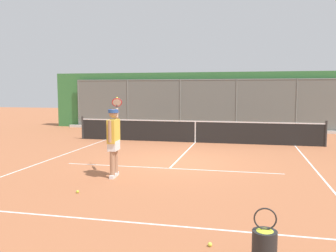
% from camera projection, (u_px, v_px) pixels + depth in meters
% --- Properties ---
extents(ground_plane, '(60.00, 60.00, 0.00)m').
position_uv_depth(ground_plane, '(175.00, 162.00, 11.36)').
color(ground_plane, '#A8603D').
extents(court_line_markings, '(8.40, 9.66, 0.01)m').
position_uv_depth(court_line_markings, '(167.00, 171.00, 10.19)').
color(court_line_markings, white).
rests_on(court_line_markings, ground).
extents(fence_backdrop, '(18.96, 1.37, 3.31)m').
position_uv_depth(fence_backdrop, '(209.00, 101.00, 20.81)').
color(fence_backdrop, slate).
rests_on(fence_backdrop, ground).
extents(tennis_net, '(10.79, 0.09, 1.07)m').
position_uv_depth(tennis_net, '(195.00, 131.00, 15.60)').
color(tennis_net, '#2D2D2D').
rests_on(tennis_net, ground).
extents(tennis_player, '(0.54, 1.45, 2.10)m').
position_uv_depth(tennis_player, '(114.00, 137.00, 9.40)').
color(tennis_player, silver).
rests_on(tennis_player, ground).
extents(tennis_ball_near_net, '(0.07, 0.07, 0.07)m').
position_uv_depth(tennis_ball_near_net, '(78.00, 192.00, 8.00)').
color(tennis_ball_near_net, '#C1D138').
rests_on(tennis_ball_near_net, ground).
extents(tennis_ball_mid_court, '(0.07, 0.07, 0.07)m').
position_uv_depth(tennis_ball_mid_court, '(210.00, 244.00, 5.28)').
color(tennis_ball_mid_court, '#D6E042').
rests_on(tennis_ball_mid_court, ground).
extents(ball_basket, '(0.32, 0.32, 0.83)m').
position_uv_depth(ball_basket, '(264.00, 247.00, 4.57)').
color(ball_basket, black).
rests_on(ball_basket, ground).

